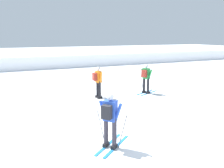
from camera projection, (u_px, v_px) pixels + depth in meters
ground_plane at (114, 136)px, 7.58m from camera, size 120.00×120.00×0.00m
far_snow_ridge at (42, 60)px, 25.21m from camera, size 80.00×6.55×1.27m
skier_orange at (98, 81)px, 12.00m from camera, size 1.62×1.00×1.71m
skier_green at (146, 77)px, 13.00m from camera, size 1.61×0.99×1.71m
skier_blue at (110, 118)px, 6.60m from camera, size 1.47×1.30×1.71m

